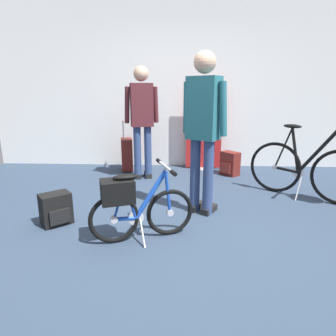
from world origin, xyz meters
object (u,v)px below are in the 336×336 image
object	(u,v)px
visitor_near_wall	(204,124)
rolling_suitcase	(127,154)
folding_bike_foreground	(134,204)
backpack_on_floor	(56,209)
floor_banner_stand	(204,133)
visitor_browsing	(142,116)
handbag_on_floor	(230,164)
display_bike_left	(318,164)

from	to	relation	value
visitor_near_wall	rolling_suitcase	bearing A→B (deg)	123.17
folding_bike_foreground	backpack_on_floor	bearing A→B (deg)	160.95
folding_bike_foreground	visitor_near_wall	distance (m)	1.11
floor_banner_stand	folding_bike_foreground	size ratio (longest dim) A/B	1.56
visitor_browsing	backpack_on_floor	xyz separation A→B (m)	(-0.67, -1.65, -0.79)
floor_banner_stand	visitor_near_wall	xyz separation A→B (m)	(-0.16, -1.92, 0.35)
handbag_on_floor	visitor_browsing	bearing A→B (deg)	-170.17
visitor_browsing	backpack_on_floor	bearing A→B (deg)	-111.90
visitor_browsing	handbag_on_floor	size ratio (longest dim) A/B	4.41
folding_bike_foreground	handbag_on_floor	size ratio (longest dim) A/B	2.42
visitor_near_wall	visitor_browsing	bearing A→B (deg)	122.04
floor_banner_stand	visitor_browsing	size ratio (longest dim) A/B	0.86
folding_bike_foreground	handbag_on_floor	world-z (taller)	folding_bike_foreground
backpack_on_floor	display_bike_left	bearing A→B (deg)	15.72
folding_bike_foreground	visitor_browsing	bearing A→B (deg)	95.13
folding_bike_foreground	visitor_near_wall	bearing A→B (deg)	45.81
display_bike_left	rolling_suitcase	world-z (taller)	display_bike_left
rolling_suitcase	handbag_on_floor	distance (m)	1.71
handbag_on_floor	floor_banner_stand	bearing A→B (deg)	135.37
rolling_suitcase	backpack_on_floor	world-z (taller)	rolling_suitcase
display_bike_left	handbag_on_floor	xyz separation A→B (m)	(-0.87, 1.08, -0.27)
backpack_on_floor	visitor_browsing	bearing A→B (deg)	68.10
visitor_browsing	backpack_on_floor	world-z (taller)	visitor_browsing
backpack_on_floor	handbag_on_floor	xyz separation A→B (m)	(2.03, 1.89, 0.03)
visitor_near_wall	rolling_suitcase	size ratio (longest dim) A/B	2.04
folding_bike_foreground	rolling_suitcase	distance (m)	2.45
visitor_near_wall	handbag_on_floor	bearing A→B (deg)	69.99
visitor_near_wall	rolling_suitcase	xyz separation A→B (m)	(-1.14, 1.74, -0.69)
floor_banner_stand	handbag_on_floor	world-z (taller)	floor_banner_stand
visitor_near_wall	backpack_on_floor	bearing A→B (deg)	-166.18
display_bike_left	visitor_near_wall	size ratio (longest dim) A/B	0.70
visitor_browsing	folding_bike_foreground	bearing A→B (deg)	-84.87
folding_bike_foreground	handbag_on_floor	xyz separation A→B (m)	(1.19, 2.18, -0.16)
folding_bike_foreground	rolling_suitcase	size ratio (longest dim) A/B	1.10
visitor_near_wall	display_bike_left	bearing A→B (deg)	17.66
backpack_on_floor	floor_banner_stand	bearing A→B (deg)	54.47
visitor_browsing	handbag_on_floor	world-z (taller)	visitor_browsing
visitor_near_wall	visitor_browsing	distance (m)	1.52
rolling_suitcase	backpack_on_floor	size ratio (longest dim) A/B	2.43
rolling_suitcase	handbag_on_floor	bearing A→B (deg)	-7.24
rolling_suitcase	visitor_browsing	bearing A→B (deg)	-53.76
display_bike_left	floor_banner_stand	bearing A→B (deg)	130.70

